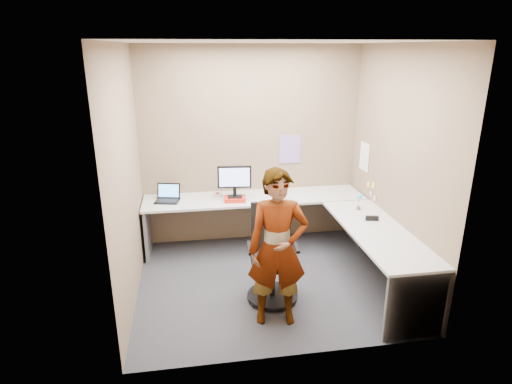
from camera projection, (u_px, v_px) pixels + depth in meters
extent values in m
plane|color=#28282E|center=(267.00, 282.00, 5.09)|extent=(3.00, 3.00, 0.00)
plane|color=brown|center=(251.00, 147.00, 5.87)|extent=(3.00, 0.00, 3.00)
plane|color=brown|center=(397.00, 167.00, 4.88)|extent=(0.00, 2.70, 2.70)
plane|color=brown|center=(126.00, 179.00, 4.43)|extent=(0.00, 2.70, 2.70)
plane|color=white|center=(270.00, 42.00, 4.22)|extent=(3.00, 3.00, 0.00)
cube|color=silver|center=(255.00, 198.00, 5.77)|extent=(2.96, 0.65, 0.03)
cube|color=silver|center=(377.00, 231.00, 4.73)|extent=(0.65, 1.91, 0.03)
cube|color=#59595B|center=(148.00, 230.00, 5.68)|extent=(0.04, 0.60, 0.70)
cube|color=#59595B|center=(354.00, 217.00, 6.11)|extent=(0.04, 0.60, 0.70)
cube|color=#59595B|center=(415.00, 306.00, 4.00)|extent=(0.60, 0.04, 0.70)
cube|color=red|center=(235.00, 199.00, 5.61)|extent=(0.29, 0.23, 0.05)
cube|color=black|center=(235.00, 197.00, 5.60)|extent=(0.19, 0.14, 0.01)
cube|color=black|center=(235.00, 192.00, 5.60)|extent=(0.05, 0.04, 0.11)
cube|color=black|center=(234.00, 177.00, 5.54)|extent=(0.44, 0.07, 0.29)
cube|color=#889CEB|center=(234.00, 177.00, 5.52)|extent=(0.39, 0.04, 0.25)
cube|color=black|center=(167.00, 201.00, 5.59)|extent=(0.34, 0.28, 0.02)
cube|color=black|center=(169.00, 191.00, 5.66)|extent=(0.31, 0.13, 0.20)
cube|color=#4894E4|center=(169.00, 191.00, 5.66)|extent=(0.27, 0.10, 0.16)
cube|color=#B7B7BC|center=(218.00, 195.00, 5.78)|extent=(0.12, 0.08, 0.04)
sphere|color=#B60C0E|center=(218.00, 193.00, 5.76)|extent=(0.04, 0.04, 0.04)
cone|color=white|center=(258.00, 200.00, 5.55)|extent=(0.10, 0.10, 0.06)
cube|color=black|center=(372.00, 218.00, 4.98)|extent=(0.16, 0.07, 0.05)
cylinder|color=brown|center=(358.00, 208.00, 5.31)|extent=(0.05, 0.05, 0.04)
cylinder|color=#338C3F|center=(359.00, 201.00, 5.29)|extent=(0.01, 0.01, 0.14)
sphere|color=#42B4EA|center=(359.00, 196.00, 5.26)|extent=(0.07, 0.07, 0.07)
cube|color=#846BB7|center=(290.00, 149.00, 5.96)|extent=(0.30, 0.01, 0.40)
cube|color=white|center=(364.00, 157.00, 5.76)|extent=(0.01, 0.28, 0.38)
cube|color=#F2E059|center=(373.00, 186.00, 5.52)|extent=(0.01, 0.07, 0.07)
cube|color=pink|center=(371.00, 194.00, 5.61)|extent=(0.01, 0.07, 0.07)
cube|color=pink|center=(374.00, 198.00, 5.51)|extent=(0.01, 0.07, 0.07)
cube|color=#F2E059|center=(368.00, 184.00, 5.67)|extent=(0.01, 0.07, 0.07)
cylinder|color=black|center=(272.00, 296.00, 4.73)|extent=(0.56, 0.56, 0.04)
cylinder|color=black|center=(272.00, 278.00, 4.66)|extent=(0.06, 0.06, 0.40)
cube|color=black|center=(273.00, 261.00, 4.59)|extent=(0.49, 0.49, 0.07)
cube|color=black|center=(271.00, 225.00, 4.69)|extent=(0.44, 0.08, 0.55)
cube|color=black|center=(250.00, 248.00, 4.52)|extent=(0.06, 0.30, 0.03)
cube|color=black|center=(296.00, 246.00, 4.56)|extent=(0.06, 0.30, 0.03)
imported|color=#999399|center=(278.00, 249.00, 4.14)|extent=(0.62, 0.45, 1.60)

